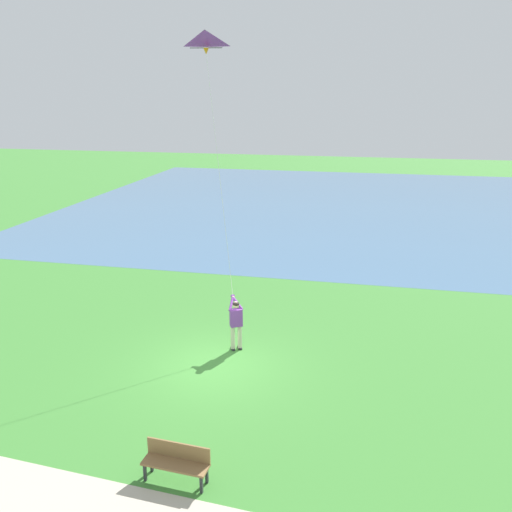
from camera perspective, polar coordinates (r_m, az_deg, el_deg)
ground_plane at (r=17.07m, az=-4.45°, el=-11.79°), size 120.00×120.00×0.00m
lake_water at (r=41.68m, az=11.36°, el=5.39°), size 36.00×44.00×0.01m
person_kite_flyer at (r=17.60m, az=-2.19°, el=-6.99°), size 0.62×0.52×1.83m
flying_kite at (r=19.46m, az=-5.50°, el=21.76°), size 2.97×2.19×8.54m
park_bench_near_walkway at (r=12.57m, az=-8.59°, el=-21.00°), size 0.55×1.53×0.88m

